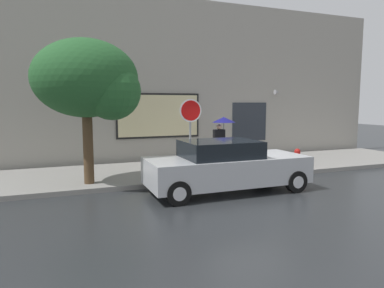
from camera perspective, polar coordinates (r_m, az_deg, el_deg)
The scene contains 8 objects.
ground_plane at distance 10.74m, azimuth 8.88°, elevation -7.18°, with size 60.00×60.00×0.00m, color #282B2D.
sidewalk at distance 13.35m, azimuth 2.42°, elevation -4.04°, with size 20.00×4.00×0.15m, color gray.
building_facade at distance 15.46m, azimuth -1.29°, elevation 10.11°, with size 20.00×0.67×7.00m.
parked_car at distance 10.14m, azimuth 5.56°, elevation -3.69°, with size 4.69×1.95×1.50m.
fire_hydrant at distance 13.62m, azimuth 16.92°, elevation -2.28°, with size 0.30×0.44×0.73m.
pedestrian_with_umbrella at distance 14.14m, azimuth 4.99°, elevation 2.87°, with size 0.95×0.95×1.86m.
street_tree at distance 10.72m, azimuth -16.28°, elevation 9.85°, with size 3.07×2.61×4.30m.
stop_sign at distance 11.40m, azimuth -0.25°, elevation 3.66°, with size 0.76×0.10×2.56m.
Camera 1 is at (-5.25, -9.01, 2.57)m, focal length 32.40 mm.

